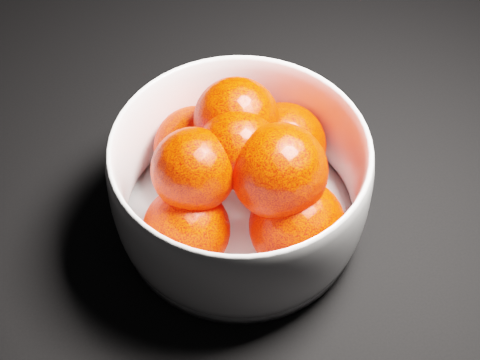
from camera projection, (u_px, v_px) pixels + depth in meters
name	position (u px, v px, depth m)	size (l,w,h in m)	color
bowl	(240.00, 184.00, 0.57)	(0.22, 0.22, 0.11)	white
orange_pile	(244.00, 170.00, 0.56)	(0.18, 0.19, 0.12)	#FF1800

